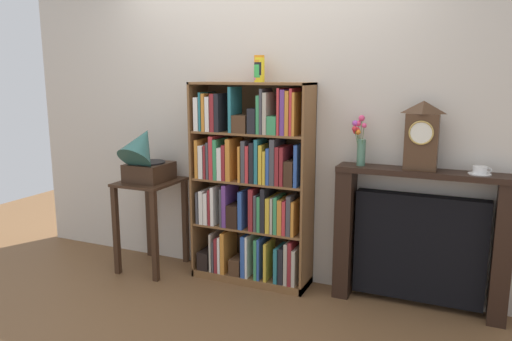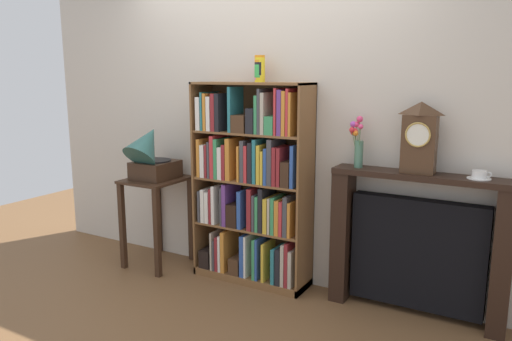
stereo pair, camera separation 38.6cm
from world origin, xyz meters
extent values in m
cube|color=brown|center=(0.00, 0.00, -0.01)|extent=(7.97, 6.40, 0.02)
cube|color=beige|center=(0.20, 0.33, 1.30)|extent=(4.97, 0.08, 2.60)
cube|color=brown|center=(-0.47, 0.14, 0.80)|extent=(0.02, 0.31, 1.61)
cube|color=brown|center=(0.47, 0.14, 0.80)|extent=(0.02, 0.31, 1.61)
cube|color=brown|center=(0.00, 0.29, 0.80)|extent=(0.96, 0.01, 1.61)
cube|color=brown|center=(0.00, 0.14, 1.60)|extent=(0.96, 0.31, 0.02)
cube|color=brown|center=(0.00, 0.14, 0.03)|extent=(0.96, 0.31, 0.06)
cube|color=black|center=(-0.39, 0.11, 0.14)|extent=(0.10, 0.22, 0.15)
cube|color=#B2A893|center=(-0.31, 0.12, 0.22)|extent=(0.02, 0.25, 0.32)
cube|color=#424247|center=(-0.29, 0.11, 0.19)|extent=(0.02, 0.22, 0.26)
cube|color=maroon|center=(-0.26, 0.11, 0.21)|extent=(0.03, 0.22, 0.29)
cube|color=white|center=(-0.23, 0.11, 0.21)|extent=(0.02, 0.22, 0.30)
cube|color=orange|center=(-0.20, 0.12, 0.23)|extent=(0.04, 0.25, 0.34)
cube|color=#472D1C|center=(-0.09, 0.09, 0.13)|extent=(0.09, 0.18, 0.14)
cube|color=#2D519E|center=(-0.02, 0.10, 0.23)|extent=(0.04, 0.21, 0.34)
cube|color=white|center=(0.01, 0.12, 0.23)|extent=(0.02, 0.25, 0.34)
cube|color=#388E56|center=(0.09, 0.12, 0.23)|extent=(0.03, 0.24, 0.33)
cube|color=#2D519E|center=(0.12, 0.13, 0.23)|extent=(0.02, 0.26, 0.34)
cube|color=gold|center=(0.18, 0.10, 0.21)|extent=(0.02, 0.21, 0.31)
cube|color=teal|center=(0.26, 0.10, 0.20)|extent=(0.03, 0.21, 0.28)
cube|color=black|center=(0.31, 0.13, 0.20)|extent=(0.04, 0.26, 0.29)
cube|color=#B2A893|center=(0.35, 0.13, 0.23)|extent=(0.03, 0.26, 0.33)
cube|color=maroon|center=(0.38, 0.11, 0.23)|extent=(0.03, 0.22, 0.35)
cube|color=#B2A893|center=(0.41, 0.13, 0.20)|extent=(0.03, 0.25, 0.29)
cube|color=brown|center=(0.00, 0.14, 0.45)|extent=(0.93, 0.29, 0.02)
cube|color=#424247|center=(-0.42, 0.10, 0.59)|extent=(0.02, 0.21, 0.26)
cube|color=white|center=(-0.39, 0.11, 0.60)|extent=(0.03, 0.21, 0.28)
cube|color=white|center=(-0.35, 0.11, 0.59)|extent=(0.04, 0.22, 0.26)
cube|color=maroon|center=(-0.31, 0.13, 0.61)|extent=(0.02, 0.26, 0.29)
cube|color=white|center=(-0.29, 0.13, 0.62)|extent=(0.03, 0.26, 0.32)
cube|color=#424247|center=(-0.21, 0.12, 0.62)|extent=(0.02, 0.24, 0.31)
cube|color=#663884|center=(-0.18, 0.12, 0.63)|extent=(0.04, 0.24, 0.34)
cube|color=black|center=(-0.11, 0.09, 0.55)|extent=(0.10, 0.17, 0.19)
cube|color=#2D519E|center=(-0.04, 0.10, 0.61)|extent=(0.03, 0.21, 0.30)
cube|color=maroon|center=(0.05, 0.11, 0.63)|extent=(0.04, 0.23, 0.33)
cube|color=#424247|center=(0.09, 0.11, 0.60)|extent=(0.02, 0.22, 0.29)
cube|color=#388E56|center=(0.12, 0.13, 0.60)|extent=(0.03, 0.26, 0.28)
cube|color=black|center=(0.15, 0.12, 0.63)|extent=(0.04, 0.24, 0.35)
cube|color=gold|center=(0.20, 0.13, 0.60)|extent=(0.03, 0.26, 0.28)
cube|color=#B2A893|center=(0.23, 0.12, 0.60)|extent=(0.02, 0.24, 0.28)
cube|color=#388E56|center=(0.26, 0.10, 0.60)|extent=(0.03, 0.20, 0.29)
cube|color=orange|center=(0.29, 0.13, 0.60)|extent=(0.04, 0.26, 0.27)
cube|color=#C63338|center=(0.33, 0.12, 0.59)|extent=(0.03, 0.25, 0.27)
cube|color=#424247|center=(0.37, 0.11, 0.61)|extent=(0.03, 0.21, 0.31)
cube|color=orange|center=(0.40, 0.11, 0.59)|extent=(0.02, 0.22, 0.27)
cube|color=brown|center=(0.00, 0.14, 0.83)|extent=(0.93, 0.29, 0.02)
cube|color=orange|center=(-0.42, 0.10, 1.00)|extent=(0.03, 0.20, 0.31)
cube|color=white|center=(-0.38, 0.11, 0.97)|extent=(0.04, 0.22, 0.27)
cube|color=maroon|center=(-0.35, 0.12, 0.98)|extent=(0.02, 0.24, 0.27)
cube|color=#424247|center=(-0.32, 0.12, 0.99)|extent=(0.02, 0.24, 0.29)
cube|color=#C63338|center=(-0.29, 0.11, 1.01)|extent=(0.03, 0.22, 0.34)
cube|color=#388E56|center=(-0.25, 0.10, 1.00)|extent=(0.03, 0.21, 0.32)
cube|color=white|center=(-0.22, 0.10, 0.97)|extent=(0.04, 0.21, 0.26)
cube|color=maroon|center=(-0.18, 0.13, 0.98)|extent=(0.03, 0.26, 0.28)
cube|color=orange|center=(-0.14, 0.12, 1.01)|extent=(0.04, 0.24, 0.33)
cube|color=orange|center=(-0.04, 0.11, 0.98)|extent=(0.02, 0.22, 0.28)
cube|color=#424247|center=(-0.01, 0.12, 1.00)|extent=(0.03, 0.24, 0.32)
cube|color=#C63338|center=(0.02, 0.11, 0.99)|extent=(0.03, 0.23, 0.29)
cube|color=black|center=(0.06, 0.10, 1.00)|extent=(0.04, 0.20, 0.31)
cube|color=teal|center=(0.10, 0.11, 1.01)|extent=(0.03, 0.21, 0.34)
cube|color=gold|center=(0.13, 0.12, 0.99)|extent=(0.03, 0.24, 0.30)
cube|color=gold|center=(0.17, 0.12, 0.97)|extent=(0.02, 0.23, 0.26)
cube|color=#2D519E|center=(0.19, 0.13, 0.98)|extent=(0.03, 0.26, 0.28)
cube|color=#424247|center=(0.23, 0.12, 1.02)|extent=(0.04, 0.24, 0.35)
cube|color=maroon|center=(0.27, 0.10, 0.99)|extent=(0.03, 0.21, 0.29)
cube|color=maroon|center=(0.30, 0.12, 0.99)|extent=(0.03, 0.24, 0.29)
cube|color=#382316|center=(0.36, 0.12, 0.94)|extent=(0.07, 0.24, 0.19)
cube|color=#2D519E|center=(0.42, 0.11, 1.00)|extent=(0.03, 0.23, 0.32)
cube|color=brown|center=(0.00, 0.14, 1.21)|extent=(0.93, 0.29, 0.02)
cube|color=white|center=(-0.42, 0.12, 1.36)|extent=(0.04, 0.25, 0.26)
cube|color=teal|center=(-0.38, 0.13, 1.37)|extent=(0.02, 0.26, 0.30)
cube|color=orange|center=(-0.35, 0.12, 1.37)|extent=(0.03, 0.25, 0.29)
cube|color=white|center=(-0.32, 0.12, 1.36)|extent=(0.04, 0.25, 0.27)
cube|color=maroon|center=(-0.27, 0.10, 1.37)|extent=(0.04, 0.20, 0.29)
cube|color=black|center=(-0.23, 0.11, 1.37)|extent=(0.04, 0.22, 0.30)
cube|color=teal|center=(-0.12, 0.10, 1.40)|extent=(0.03, 0.20, 0.35)
cube|color=#472D1C|center=(-0.04, 0.09, 1.29)|extent=(0.12, 0.18, 0.14)
cube|color=black|center=(0.06, 0.10, 1.32)|extent=(0.07, 0.21, 0.19)
cube|color=#388E56|center=(0.11, 0.13, 1.37)|extent=(0.02, 0.26, 0.29)
cube|color=#424247|center=(0.14, 0.10, 1.39)|extent=(0.02, 0.21, 0.34)
cube|color=#B2A893|center=(0.17, 0.10, 1.38)|extent=(0.03, 0.21, 0.31)
cube|color=#388E56|center=(0.22, 0.09, 1.29)|extent=(0.07, 0.18, 0.14)
cube|color=#C63338|center=(0.28, 0.12, 1.39)|extent=(0.02, 0.25, 0.34)
cube|color=#663884|center=(0.31, 0.10, 1.39)|extent=(0.03, 0.20, 0.33)
cube|color=orange|center=(0.34, 0.11, 1.39)|extent=(0.03, 0.22, 0.32)
cube|color=#C63338|center=(0.37, 0.12, 1.39)|extent=(0.02, 0.25, 0.34)
cube|color=orange|center=(0.39, 0.10, 1.38)|extent=(0.02, 0.21, 0.31)
cylinder|color=yellow|center=(0.05, 0.18, 1.65)|extent=(0.08, 0.08, 0.10)
cylinder|color=pink|center=(0.05, 0.18, 1.67)|extent=(0.08, 0.08, 0.10)
cylinder|color=green|center=(0.05, 0.18, 1.69)|extent=(0.08, 0.08, 0.10)
cylinder|color=black|center=(0.05, 0.18, 1.71)|extent=(0.08, 0.08, 0.10)
cylinder|color=orange|center=(0.05, 0.18, 1.72)|extent=(0.08, 0.08, 0.10)
cylinder|color=yellow|center=(0.05, 0.18, 1.74)|extent=(0.08, 0.08, 0.10)
cylinder|color=orange|center=(0.05, 0.18, 1.76)|extent=(0.08, 0.08, 0.10)
cube|color=#382316|center=(-0.90, 0.03, 0.77)|extent=(0.45, 0.53, 0.02)
cube|color=#382316|center=(-1.09, -0.20, 0.38)|extent=(0.04, 0.04, 0.76)
cube|color=#382316|center=(-0.70, -0.20, 0.38)|extent=(0.04, 0.04, 0.76)
cube|color=#382316|center=(-1.09, 0.26, 0.38)|extent=(0.04, 0.04, 0.76)
cube|color=#382316|center=(-0.70, 0.26, 0.38)|extent=(0.04, 0.04, 0.76)
cube|color=#382316|center=(-0.90, 0.03, 0.85)|extent=(0.32, 0.35, 0.15)
cylinder|color=black|center=(-0.90, 0.03, 0.94)|extent=(0.27, 0.27, 0.01)
cylinder|color=#2D605B|center=(-0.90, -0.02, 0.96)|extent=(0.03, 0.03, 0.06)
cone|color=#2D605B|center=(-0.90, -0.07, 1.10)|extent=(0.29, 0.41, 0.41)
cube|color=black|center=(1.29, 0.18, 0.99)|extent=(1.19, 0.22, 0.04)
cube|color=black|center=(0.76, 0.18, 0.49)|extent=(0.12, 0.20, 0.97)
cube|color=black|center=(1.82, 0.18, 0.49)|extent=(0.12, 0.20, 0.97)
cube|color=black|center=(1.29, 0.22, 0.44)|extent=(0.91, 0.11, 0.78)
cube|color=#472D1C|center=(1.26, 0.18, 1.21)|extent=(0.22, 0.11, 0.39)
pyramid|color=#472D1C|center=(1.26, 0.18, 1.45)|extent=(0.22, 0.11, 0.09)
cylinder|color=silver|center=(1.26, 0.12, 1.28)|extent=(0.15, 0.01, 0.15)
torus|color=#B79347|center=(1.26, 0.12, 1.28)|extent=(0.16, 0.01, 0.16)
cylinder|color=#4C7A60|center=(0.86, 0.18, 1.11)|extent=(0.06, 0.06, 0.19)
cylinder|color=#4C753D|center=(0.86, 0.16, 1.17)|extent=(0.04, 0.07, 0.28)
sphere|color=#EA4275|center=(0.88, 0.12, 1.31)|extent=(0.03, 0.03, 0.03)
cylinder|color=#4C753D|center=(0.83, 0.20, 1.17)|extent=(0.07, 0.03, 0.29)
sphere|color=#B24CB7|center=(0.80, 0.21, 1.32)|extent=(0.04, 0.04, 0.04)
cylinder|color=#4C753D|center=(0.84, 0.18, 1.14)|extent=(0.02, 0.01, 0.23)
sphere|color=orange|center=(0.83, 0.18, 1.26)|extent=(0.04, 0.04, 0.04)
cylinder|color=#4C753D|center=(0.84, 0.20, 1.19)|extent=(0.01, 0.03, 0.32)
sphere|color=#EA4275|center=(0.84, 0.22, 1.35)|extent=(0.05, 0.05, 0.05)
cylinder|color=#4C753D|center=(0.84, 0.19, 1.15)|extent=(0.05, 0.03, 0.24)
sphere|color=red|center=(0.81, 0.20, 1.26)|extent=(0.05, 0.05, 0.05)
cylinder|color=#4C753D|center=(0.83, 0.17, 1.16)|extent=(0.06, 0.01, 0.25)
sphere|color=red|center=(0.80, 0.17, 1.28)|extent=(0.04, 0.04, 0.04)
cylinder|color=#4C753D|center=(0.84, 0.20, 1.17)|extent=(0.04, 0.05, 0.29)
sphere|color=#EA4275|center=(0.82, 0.22, 1.32)|extent=(0.04, 0.04, 0.04)
cylinder|color=white|center=(1.64, 0.18, 1.02)|extent=(0.15, 0.15, 0.01)
cylinder|color=white|center=(1.64, 0.18, 1.04)|extent=(0.09, 0.09, 0.05)
torus|color=white|center=(1.70, 0.18, 1.05)|extent=(0.04, 0.01, 0.04)
camera|label=1|loc=(1.58, -3.33, 1.66)|focal=34.47mm
camera|label=2|loc=(1.93, -3.15, 1.66)|focal=34.47mm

